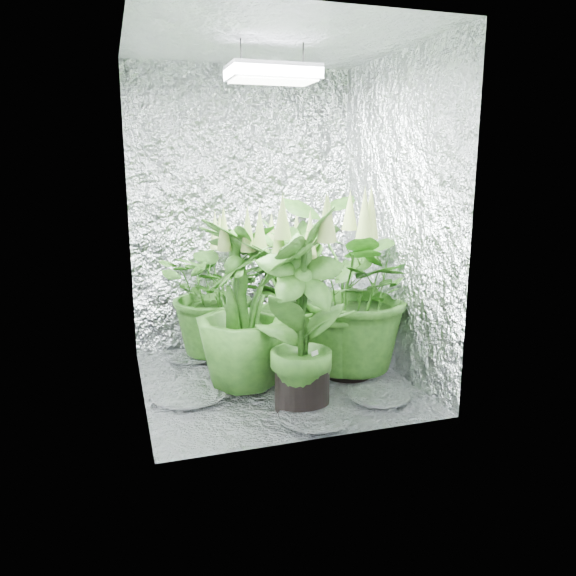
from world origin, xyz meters
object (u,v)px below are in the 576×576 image
(plant_d, at_px, (242,306))
(plant_f, at_px, (302,312))
(plant_b, at_px, (283,286))
(circulation_fan, at_px, (336,330))
(plant_a, at_px, (217,289))
(grow_lamp, at_px, (273,73))
(plant_c, at_px, (289,301))
(plant_e, at_px, (349,289))

(plant_d, bearing_deg, plant_f, -58.32)
(plant_b, relative_size, plant_f, 0.84)
(plant_d, xyz_separation_m, circulation_fan, (0.83, 0.54, -0.38))
(plant_d, bearing_deg, plant_a, 92.78)
(plant_a, height_order, circulation_fan, plant_a)
(plant_a, relative_size, plant_b, 1.00)
(grow_lamp, height_order, plant_b, grow_lamp)
(grow_lamp, height_order, plant_f, grow_lamp)
(grow_lamp, height_order, plant_c, grow_lamp)
(plant_d, xyz_separation_m, plant_e, (0.69, 0.01, 0.06))
(plant_f, relative_size, circulation_fan, 3.77)
(circulation_fan, bearing_deg, grow_lamp, -143.86)
(grow_lamp, distance_m, plant_d, 1.33)
(plant_a, distance_m, plant_e, 0.96)
(plant_a, bearing_deg, plant_e, -41.18)
(grow_lamp, distance_m, plant_a, 1.49)
(plant_a, distance_m, plant_f, 1.07)
(plant_c, height_order, plant_f, plant_f)
(circulation_fan, bearing_deg, plant_f, -124.64)
(plant_b, relative_size, circulation_fan, 3.18)
(plant_a, bearing_deg, plant_c, -49.86)
(plant_a, height_order, plant_e, plant_e)
(plant_c, bearing_deg, grow_lamp, -136.25)
(plant_c, xyz_separation_m, plant_d, (-0.35, -0.18, 0.04))
(plant_a, xyz_separation_m, plant_f, (0.27, -1.03, 0.07))
(plant_b, height_order, circulation_fan, plant_b)
(plant_a, bearing_deg, grow_lamp, -67.66)
(plant_b, bearing_deg, plant_c, -102.79)
(plant_c, xyz_separation_m, circulation_fan, (0.48, 0.36, -0.34))
(circulation_fan, bearing_deg, plant_e, -107.37)
(plant_d, distance_m, circulation_fan, 1.06)
(grow_lamp, xyz_separation_m, plant_f, (0.03, -0.44, -1.27))
(plant_e, xyz_separation_m, plant_f, (-0.45, -0.40, -0.01))
(plant_b, height_order, plant_e, plant_e)
(plant_d, distance_m, plant_e, 0.69)
(plant_b, bearing_deg, circulation_fan, -21.70)
(plant_b, xyz_separation_m, plant_d, (-0.47, -0.69, 0.05))
(plant_b, relative_size, plant_c, 0.97)
(grow_lamp, bearing_deg, plant_e, -4.88)
(plant_c, distance_m, circulation_fan, 0.69)
(plant_a, distance_m, plant_d, 0.64)
(grow_lamp, distance_m, plant_f, 1.35)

